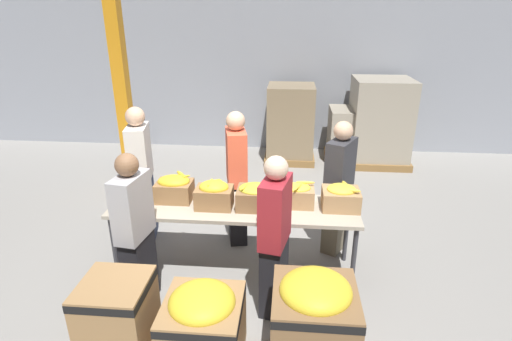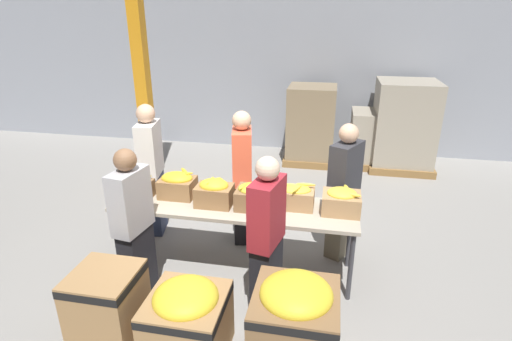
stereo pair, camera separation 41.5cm
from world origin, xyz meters
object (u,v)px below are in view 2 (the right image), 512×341
Objects in this scene: sorting_table at (234,209)px; banana_box_4 at (296,196)px; donation_bin_1 at (187,320)px; pallet_stack_1 at (403,126)px; volunteer_3 at (134,226)px; banana_box_3 at (255,196)px; pallet_stack_2 at (311,125)px; banana_box_1 at (178,184)px; donation_bin_0 at (108,306)px; banana_box_2 at (214,192)px; banana_box_5 at (341,201)px; donation_bin_2 at (295,326)px; volunteer_2 at (267,239)px; volunteer_0 at (242,179)px; support_pillar at (141,62)px; volunteer_4 at (152,171)px; pallet_stack_0 at (373,139)px; volunteer_1 at (344,193)px; banana_box_0 at (134,187)px.

banana_box_4 reaches higher than sorting_table.
pallet_stack_1 is at bearing 65.13° from donation_bin_1.
pallet_stack_1 reaches higher than volunteer_3.
banana_box_3 is 0.26× the size of pallet_stack_2.
banana_box_1 is 0.54× the size of donation_bin_1.
donation_bin_0 is 0.72m from donation_bin_1.
banana_box_3 is 0.24× the size of volunteer_3.
banana_box_2 is at bearing -41.05° from volunteer_3.
banana_box_5 is 0.43× the size of donation_bin_2.
volunteer_2 is at bearing -91.54° from pallet_stack_2.
volunteer_0 is 0.42× the size of support_pillar.
banana_box_1 is 1.34m from volunteer_2.
support_pillar is (-2.11, 2.35, 1.25)m from sorting_table.
sorting_table is at bearing -173.90° from banana_box_4.
volunteer_4 reaches higher than volunteer_3.
support_pillar reaches higher than volunteer_0.
volunteer_3 is 5.13m from pallet_stack_0.
support_pillar reaches higher than volunteer_3.
volunteer_3 is 1.08× the size of pallet_stack_2.
volunteer_2 is at bearing 51.59° from donation_bin_1.
volunteer_0 reaches higher than volunteer_1.
banana_box_5 is (1.13, 0.05, 0.19)m from sorting_table.
banana_box_4 is 3.73m from support_pillar.
volunteer_0 reaches higher than banana_box_1.
banana_box_0 is 0.24× the size of volunteer_1.
banana_box_4 is 0.23× the size of volunteer_0.
pallet_stack_0 is at bearing -162.05° from volunteer_1.
volunteer_0 is at bearing -23.90° from volunteer_3.
banana_box_1 is at bearing -108.73° from pallet_stack_2.
banana_box_3 is 0.66m from volunteer_2.
pallet_stack_1 is at bearing 58.85° from donation_bin_0.
support_pillar is (-1.31, 3.65, 1.60)m from donation_bin_0.
donation_bin_2 is 0.61× the size of pallet_stack_2.
volunteer_4 is at bearing -101.48° from volunteer_0.
volunteer_3 is at bearing -108.25° from pallet_stack_2.
banana_box_3 is 1.09m from volunteer_1.
support_pillar is at bearing 128.59° from donation_bin_2.
donation_bin_2 is 5.29m from pallet_stack_1.
donation_bin_0 is 5.26m from pallet_stack_2.
volunteer_2 is (-0.70, -1.16, -0.01)m from volunteer_1.
support_pillar is at bearing -161.91° from pallet_stack_1.
volunteer_4 reaches higher than banana_box_3.
banana_box_4 is at bearing 43.30° from donation_bin_0.
banana_box_1 is 2.88m from support_pillar.
sorting_table is 0.66× the size of support_pillar.
volunteer_1 is 0.95× the size of volunteer_4.
banana_box_5 is at bearing 24.12° from volunteer_1.
sorting_table is at bearing -7.24° from banana_box_1.
volunteer_0 is (-0.06, 0.67, 0.08)m from sorting_table.
volunteer_4 is (-1.71, 1.26, 0.06)m from volunteer_2.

